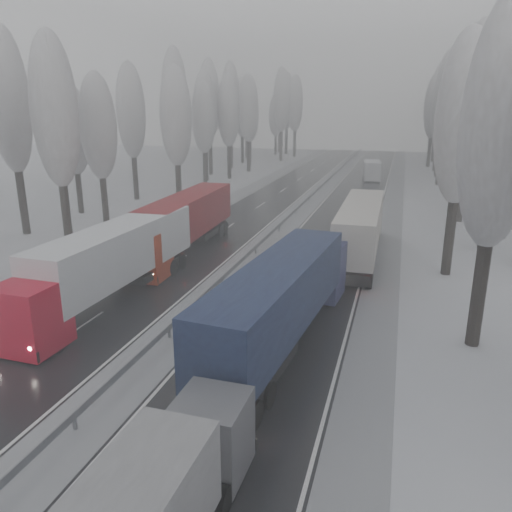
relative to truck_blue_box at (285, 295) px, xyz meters
The scene contains 51 objects.
carriageway_right 17.07m from the truck_blue_box, 92.10° to the left, with size 7.50×200.00×0.03m, color black.
carriageway_left 20.36m from the truck_blue_box, 123.41° to the left, with size 7.50×200.00×0.03m, color black.
median_slush 18.04m from the truck_blue_box, 109.19° to the left, with size 3.00×200.00×0.04m, color #97999F.
shoulder_right 17.60m from the truck_blue_box, 75.58° to the left, with size 2.40×200.00×0.04m, color #97999F.
shoulder_left 23.43m from the truck_blue_box, 133.63° to the left, with size 2.40×200.00×0.04m, color #97999F.
median_guardrail 17.95m from the truck_blue_box, 109.21° to the left, with size 0.12×200.00×0.76m.
tree_16 12.44m from the truck_blue_box, 15.38° to the left, with size 3.60×3.60×16.53m.
tree_18 18.23m from the truck_blue_box, 58.11° to the left, with size 3.60×3.60×16.58m.
tree_20 26.19m from the truck_blue_box, 61.35° to the left, with size 3.60×3.60×15.71m.
tree_22 35.15m from the truck_blue_box, 71.03° to the left, with size 3.60×3.60×15.86m.
tree_24 41.12m from the truck_blue_box, 72.38° to the left, with size 3.60×3.60×20.49m.
tree_26 50.42m from the truck_blue_box, 76.34° to the left, with size 3.60×3.60×18.78m.
tree_28 60.56m from the truck_blue_box, 79.90° to the left, with size 3.60×3.60×19.62m.
tree_29 65.92m from the truck_blue_box, 74.14° to the left, with size 3.60×3.60×18.11m.
tree_30 69.95m from the truck_blue_box, 81.13° to the left, with size 3.60×3.60×17.86m.
tree_31 75.02m from the truck_blue_box, 77.11° to the left, with size 3.60×3.60×18.58m.
tree_32 77.30m from the truck_blue_box, 81.95° to the left, with size 3.60×3.60×17.33m.
tree_33 81.53m from the truck_blue_box, 80.15° to the left, with size 3.60×3.60×14.33m.
tree_34 84.21m from the truck_blue_box, 83.24° to the left, with size 3.60×3.60×17.63m.
tree_35 89.70m from the truck_blue_box, 77.66° to the left, with size 3.60×3.60×18.25m.
tree_36 94.26m from the truck_blue_box, 83.15° to the left, with size 3.60×3.60×20.23m.
tree_37 99.02m from the truck_blue_box, 79.40° to the left, with size 3.60×3.60×16.37m.
tree_38 104.76m from the truck_blue_box, 82.92° to the left, with size 3.60×3.60×17.97m.
tree_39 109.00m from the truck_blue_box, 81.71° to the left, with size 3.60×3.60×16.19m.
tree_58 25.35m from the truck_blue_box, 151.45° to the left, with size 3.60×3.60×17.21m.
tree_59 33.84m from the truck_blue_box, 151.73° to the left, with size 3.60×3.60×18.41m.
tree_60 32.39m from the truck_blue_box, 138.28° to the left, with size 3.60×3.60×14.84m.
tree_61 39.14m from the truck_blue_box, 139.55° to the left, with size 3.60×3.60×13.95m.
tree_62 37.25m from the truck_blue_box, 122.93° to the left, with size 3.60×3.60×16.04m.
tree_63 45.08m from the truck_blue_box, 128.71° to the left, with size 3.60×3.60×16.88m.
tree_64 46.92m from the truck_blue_box, 121.37° to the left, with size 3.60×3.60×15.42m.
tree_65 51.66m from the truck_blue_box, 120.75° to the left, with size 3.60×3.60×19.48m.
tree_66 55.23m from the truck_blue_box, 116.02° to the left, with size 3.60×3.60×15.23m.
tree_67 59.55m from the truck_blue_box, 115.53° to the left, with size 3.60×3.60×17.09m.
tree_68 60.84m from the truck_blue_box, 111.86° to the left, with size 3.60×3.60×16.65m.
tree_69 66.61m from the truck_blue_box, 114.47° to the left, with size 3.60×3.60×19.35m.
tree_70 70.18m from the truck_blue_box, 108.57° to the left, with size 3.60×3.60×17.09m.
tree_71 75.71m from the truck_blue_box, 111.05° to the left, with size 3.60×3.60×19.61m.
tree_72 79.68m from the truck_blue_box, 108.21° to the left, with size 3.60×3.60×15.11m.
tree_73 84.50m from the truck_blue_box, 109.22° to the left, with size 3.60×3.60×17.22m.
tree_74 89.26m from the truck_blue_box, 103.66° to the left, with size 3.60×3.60×19.68m.
tree_75 95.52m from the truck_blue_box, 108.44° to the left, with size 3.60×3.60×18.60m.
tree_76 98.07m from the truck_blue_box, 101.77° to the left, with size 3.60×3.60×18.55m.
tree_77 103.01m from the truck_blue_box, 104.38° to the left, with size 3.60×3.60×14.32m.
tree_78 105.29m from the truck_blue_box, 102.91° to the left, with size 3.60×3.60×19.55m.
tree_79 109.67m from the truck_blue_box, 103.86° to the left, with size 3.60×3.60×17.07m.
truck_blue_box is the anchor object (origin of this frame).
truck_cream_box 16.46m from the truck_blue_box, 81.85° to the left, with size 2.97×17.62×4.51m.
box_truck_distant 61.67m from the truck_blue_box, 89.78° to the left, with size 3.42×8.36×3.03m.
truck_red_white 11.73m from the truck_blue_box, 167.75° to the left, with size 3.31×17.82×4.55m.
truck_red_red 17.81m from the truck_blue_box, 130.60° to the left, with size 3.45×17.95×4.58m.
Camera 1 is at (10.94, -9.41, 11.60)m, focal length 35.00 mm.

